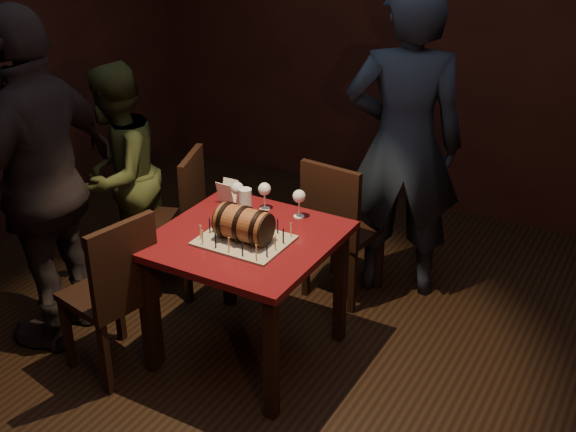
{
  "coord_description": "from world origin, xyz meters",
  "views": [
    {
      "loc": [
        1.66,
        -2.7,
        2.5
      ],
      "look_at": [
        0.09,
        0.05,
        0.95
      ],
      "focal_mm": 45.0,
      "sensor_mm": 36.0,
      "label": 1
    }
  ],
  "objects_px": {
    "person_left_rear": "(118,176)",
    "person_left_front": "(44,184)",
    "chair_left_front": "(116,289)",
    "chair_back": "(338,224)",
    "wine_glass_mid": "(265,190)",
    "chair_left_rear": "(179,215)",
    "pub_table": "(246,254)",
    "barrel_cake": "(244,224)",
    "person_back": "(404,146)",
    "pint_of_ale": "(245,202)",
    "wine_glass_left": "(237,190)",
    "wine_glass_right": "(299,197)"
  },
  "relations": [
    {
      "from": "wine_glass_left",
      "to": "chair_left_rear",
      "type": "xyz_separation_m",
      "value": [
        -0.54,
        0.14,
        -0.35
      ]
    },
    {
      "from": "wine_glass_left",
      "to": "barrel_cake",
      "type": "bearing_deg",
      "value": -52.2
    },
    {
      "from": "wine_glass_mid",
      "to": "person_left_front",
      "type": "distance_m",
      "value": 1.19
    },
    {
      "from": "wine_glass_mid",
      "to": "pint_of_ale",
      "type": "bearing_deg",
      "value": -120.65
    },
    {
      "from": "wine_glass_left",
      "to": "wine_glass_mid",
      "type": "height_order",
      "value": "same"
    },
    {
      "from": "wine_glass_mid",
      "to": "chair_left_front",
      "type": "relative_size",
      "value": 0.17
    },
    {
      "from": "chair_back",
      "to": "person_left_rear",
      "type": "relative_size",
      "value": 0.65
    },
    {
      "from": "person_left_rear",
      "to": "person_left_front",
      "type": "relative_size",
      "value": 0.75
    },
    {
      "from": "pub_table",
      "to": "person_back",
      "type": "relative_size",
      "value": 0.46
    },
    {
      "from": "wine_glass_right",
      "to": "chair_left_rear",
      "type": "distance_m",
      "value": 0.96
    },
    {
      "from": "pub_table",
      "to": "wine_glass_left",
      "type": "relative_size",
      "value": 5.59
    },
    {
      "from": "barrel_cake",
      "to": "pint_of_ale",
      "type": "xyz_separation_m",
      "value": [
        -0.17,
        0.28,
        -0.03
      ]
    },
    {
      "from": "pub_table",
      "to": "chair_left_rear",
      "type": "bearing_deg",
      "value": 152.38
    },
    {
      "from": "chair_back",
      "to": "chair_left_rear",
      "type": "relative_size",
      "value": 1.0
    },
    {
      "from": "barrel_cake",
      "to": "person_back",
      "type": "distance_m",
      "value": 1.22
    },
    {
      "from": "barrel_cake",
      "to": "person_back",
      "type": "bearing_deg",
      "value": 70.47
    },
    {
      "from": "chair_back",
      "to": "person_left_front",
      "type": "distance_m",
      "value": 1.72
    },
    {
      "from": "barrel_cake",
      "to": "wine_glass_mid",
      "type": "relative_size",
      "value": 2.06
    },
    {
      "from": "person_left_rear",
      "to": "wine_glass_right",
      "type": "bearing_deg",
      "value": 75.53
    },
    {
      "from": "person_left_rear",
      "to": "pub_table",
      "type": "bearing_deg",
      "value": 59.7
    },
    {
      "from": "chair_back",
      "to": "chair_left_front",
      "type": "relative_size",
      "value": 1.0
    },
    {
      "from": "pint_of_ale",
      "to": "person_left_rear",
      "type": "xyz_separation_m",
      "value": [
        -1.04,
        0.12,
        -0.1
      ]
    },
    {
      "from": "person_left_rear",
      "to": "pint_of_ale",
      "type": "bearing_deg",
      "value": 69.28
    },
    {
      "from": "person_left_rear",
      "to": "person_left_front",
      "type": "xyz_separation_m",
      "value": [
        0.13,
        -0.7,
        0.23
      ]
    },
    {
      "from": "wine_glass_left",
      "to": "person_left_front",
      "type": "relative_size",
      "value": 0.08
    },
    {
      "from": "pint_of_ale",
      "to": "chair_back",
      "type": "height_order",
      "value": "chair_back"
    },
    {
      "from": "wine_glass_mid",
      "to": "wine_glass_right",
      "type": "height_order",
      "value": "same"
    },
    {
      "from": "pint_of_ale",
      "to": "chair_left_rear",
      "type": "xyz_separation_m",
      "value": [
        -0.62,
        0.17,
        -0.3
      ]
    },
    {
      "from": "chair_left_rear",
      "to": "person_left_front",
      "type": "relative_size",
      "value": 0.49
    },
    {
      "from": "chair_back",
      "to": "pub_table",
      "type": "bearing_deg",
      "value": -101.96
    },
    {
      "from": "wine_glass_left",
      "to": "pint_of_ale",
      "type": "xyz_separation_m",
      "value": [
        0.08,
        -0.04,
        -0.05
      ]
    },
    {
      "from": "wine_glass_right",
      "to": "person_left_rear",
      "type": "distance_m",
      "value": 1.32
    },
    {
      "from": "chair_left_front",
      "to": "chair_back",
      "type": "bearing_deg",
      "value": 61.68
    },
    {
      "from": "pub_table",
      "to": "barrel_cake",
      "type": "relative_size",
      "value": 2.72
    },
    {
      "from": "wine_glass_left",
      "to": "pub_table",
      "type": "bearing_deg",
      "value": -50.08
    },
    {
      "from": "barrel_cake",
      "to": "chair_left_rear",
      "type": "bearing_deg",
      "value": 150.04
    },
    {
      "from": "person_back",
      "to": "person_left_rear",
      "type": "bearing_deg",
      "value": 3.3
    },
    {
      "from": "wine_glass_mid",
      "to": "chair_back",
      "type": "bearing_deg",
      "value": 61.69
    },
    {
      "from": "pub_table",
      "to": "barrel_cake",
      "type": "bearing_deg",
      "value": -63.56
    },
    {
      "from": "pub_table",
      "to": "chair_back",
      "type": "bearing_deg",
      "value": 78.04
    },
    {
      "from": "pub_table",
      "to": "person_left_rear",
      "type": "distance_m",
      "value": 1.23
    },
    {
      "from": "chair_left_rear",
      "to": "person_left_rear",
      "type": "xyz_separation_m",
      "value": [
        -0.42,
        -0.06,
        0.2
      ]
    },
    {
      "from": "person_left_rear",
      "to": "barrel_cake",
      "type": "bearing_deg",
      "value": 57.6
    },
    {
      "from": "barrel_cake",
      "to": "chair_left_front",
      "type": "height_order",
      "value": "barrel_cake"
    },
    {
      "from": "pint_of_ale",
      "to": "barrel_cake",
      "type": "bearing_deg",
      "value": -58.87
    },
    {
      "from": "chair_left_rear",
      "to": "person_left_front",
      "type": "xyz_separation_m",
      "value": [
        -0.29,
        -0.75,
        0.43
      ]
    },
    {
      "from": "barrel_cake",
      "to": "wine_glass_mid",
      "type": "distance_m",
      "value": 0.4
    },
    {
      "from": "barrel_cake",
      "to": "chair_left_rear",
      "type": "height_order",
      "value": "barrel_cake"
    },
    {
      "from": "wine_glass_mid",
      "to": "chair_left_front",
      "type": "bearing_deg",
      "value": -118.33
    },
    {
      "from": "chair_back",
      "to": "chair_left_rear",
      "type": "bearing_deg",
      "value": -157.52
    }
  ]
}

